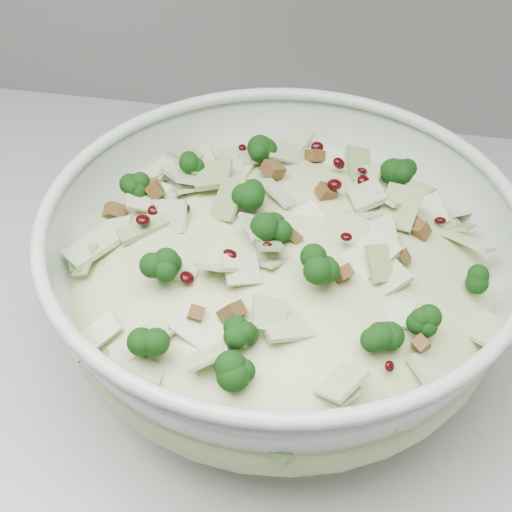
{
  "coord_description": "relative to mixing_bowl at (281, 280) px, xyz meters",
  "views": [
    {
      "loc": [
        0.13,
        1.19,
        1.39
      ],
      "look_at": [
        0.05,
        1.59,
        1.01
      ],
      "focal_mm": 50.0,
      "sensor_mm": 36.0,
      "label": 1
    }
  ],
  "objects": [
    {
      "name": "mixing_bowl",
      "position": [
        0.0,
        0.0,
        0.0
      ],
      "size": [
        0.49,
        0.49,
        0.15
      ],
      "rotation": [
        0.0,
        0.0,
        -0.42
      ],
      "color": "silver",
      "rests_on": "counter"
    },
    {
      "name": "counter",
      "position": [
        -0.07,
        0.1,
        -0.53
      ],
      "size": [
        3.6,
        0.6,
        0.9
      ],
      "primitive_type": "cube",
      "color": "#AFAFAA",
      "rests_on": "floor"
    },
    {
      "name": "salad",
      "position": [
        0.0,
        0.0,
        0.02
      ],
      "size": [
        0.35,
        0.35,
        0.15
      ],
      "rotation": [
        0.0,
        0.0,
        0.0
      ],
      "color": "beige",
      "rests_on": "mixing_bowl"
    }
  ]
}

